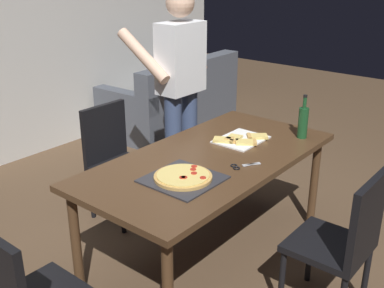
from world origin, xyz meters
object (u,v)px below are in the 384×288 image
(chair_near_camera, at_px, (345,238))
(couch, at_px, (174,103))
(wine_bottle, at_px, (303,122))
(kitchen_scissors, at_px, (241,166))
(chair_far_side, at_px, (115,155))
(person_serving_pizza, at_px, (179,86))
(dining_table, at_px, (210,166))
(pepperoni_pizza_on_tray, at_px, (183,177))

(chair_near_camera, height_order, couch, chair_near_camera)
(wine_bottle, relative_size, kitchen_scissors, 1.65)
(chair_near_camera, distance_m, couch, 3.49)
(chair_far_side, xyz_separation_m, person_serving_pizza, (0.53, -0.22, 0.49))
(dining_table, relative_size, chair_near_camera, 2.02)
(couch, xyz_separation_m, pepperoni_pizza_on_tray, (-2.28, -2.08, 0.46))
(person_serving_pizza, bearing_deg, chair_near_camera, -107.87)
(dining_table, relative_size, kitchen_scissors, 9.50)
(kitchen_scissors, bearing_deg, pepperoni_pizza_on_tray, 156.74)
(couch, bearing_deg, chair_near_camera, -123.04)
(chair_near_camera, distance_m, pepperoni_pizza_on_tray, 0.96)
(dining_table, xyz_separation_m, kitchen_scissors, (-0.01, -0.25, 0.08))
(pepperoni_pizza_on_tray, xyz_separation_m, wine_bottle, (1.07, -0.21, 0.10))
(couch, relative_size, person_serving_pizza, 0.99)
(chair_far_side, height_order, pepperoni_pizza_on_tray, chair_far_side)
(person_serving_pizza, bearing_deg, dining_table, -126.64)
(couch, bearing_deg, pepperoni_pizza_on_tray, -137.64)
(chair_near_camera, height_order, pepperoni_pizza_on_tray, chair_near_camera)
(couch, relative_size, kitchen_scissors, 9.02)
(dining_table, height_order, kitchen_scissors, kitchen_scissors)
(person_serving_pizza, xyz_separation_m, pepperoni_pizza_on_tray, (-0.91, -0.81, -0.23))
(dining_table, distance_m, pepperoni_pizza_on_tray, 0.39)
(couch, height_order, person_serving_pizza, person_serving_pizza)
(pepperoni_pizza_on_tray, height_order, wine_bottle, wine_bottle)
(chair_near_camera, bearing_deg, pepperoni_pizza_on_tray, 113.82)
(couch, relative_size, pepperoni_pizza_on_tray, 4.31)
(chair_near_camera, bearing_deg, kitchen_scissors, 90.58)
(dining_table, xyz_separation_m, chair_near_camera, (-0.00, -0.94, -0.17))
(couch, distance_m, person_serving_pizza, 1.99)
(chair_near_camera, bearing_deg, person_serving_pizza, 72.13)
(pepperoni_pizza_on_tray, bearing_deg, person_serving_pizza, 41.62)
(wine_bottle, bearing_deg, chair_far_side, 119.41)
(dining_table, bearing_deg, chair_near_camera, -90.00)
(chair_far_side, bearing_deg, couch, 28.89)
(couch, bearing_deg, chair_far_side, -151.11)
(chair_near_camera, distance_m, kitchen_scissors, 0.73)
(chair_far_side, distance_m, kitchen_scissors, 1.21)
(wine_bottle, distance_m, kitchen_scissors, 0.71)
(chair_near_camera, relative_size, chair_far_side, 1.00)
(chair_near_camera, height_order, kitchen_scissors, chair_near_camera)
(kitchen_scissors, bearing_deg, chair_far_side, 89.66)
(dining_table, bearing_deg, couch, 46.25)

